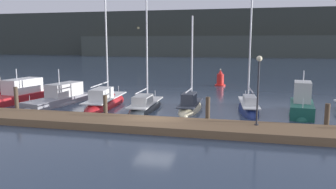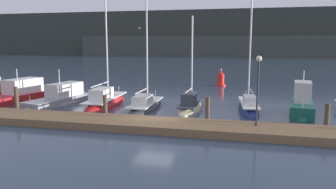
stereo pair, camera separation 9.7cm
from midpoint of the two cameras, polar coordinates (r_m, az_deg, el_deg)
name	(u,v)px [view 2 (the right image)]	position (r m, az deg, el deg)	size (l,w,h in m)	color
ground_plane	(154,122)	(21.22, -2.28, -4.79)	(400.00, 400.00, 0.00)	#2D3D51
dock	(147,124)	(19.69, -3.54, -5.22)	(41.49, 2.80, 0.45)	brown
mooring_pile_1	(17,100)	(25.77, -24.76, -0.93)	(0.28, 0.28, 1.96)	#4C3D2D
mooring_pile_2	(105,107)	(22.26, -10.75, -2.16)	(0.28, 0.28, 1.61)	#4C3D2D
mooring_pile_3	(207,111)	(20.44, 7.02, -2.86)	(0.28, 0.28, 1.75)	#4C3D2D
mooring_pile_4	(327,118)	(20.86, 26.04, -3.66)	(0.28, 0.28, 1.64)	#4C3D2D
motorboat_berth_2	(19,97)	(31.28, -24.50, -0.44)	(3.53, 7.60, 3.33)	red
motorboat_berth_3	(60,101)	(28.78, -18.18, -1.07)	(3.45, 7.50, 3.58)	gray
sailboat_berth_4	(105,104)	(27.11, -10.73, -1.56)	(2.53, 7.62, 11.46)	red
sailboat_berth_5	(145,107)	(25.43, -3.84, -2.18)	(1.98, 6.49, 8.83)	#2D3338
sailboat_berth_6	(190,108)	(24.91, 4.01, -2.36)	(1.60, 5.44, 7.67)	beige
sailboat_berth_7	(248,109)	(25.24, 13.94, -2.53)	(1.95, 6.22, 9.51)	navy
motorboat_berth_8	(302,109)	(24.95, 22.34, -2.42)	(2.23, 4.83, 3.84)	#195647
channel_buoy	(221,79)	(39.15, 9.25, 2.61)	(1.25, 1.25, 2.01)	red
dock_lamppost	(258,79)	(18.79, 15.56, 2.61)	(0.32, 0.32, 3.91)	#2D2D33
hillside_backdrop	(239,35)	(126.44, 12.24, 10.08)	(240.00, 23.00, 16.78)	#333833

